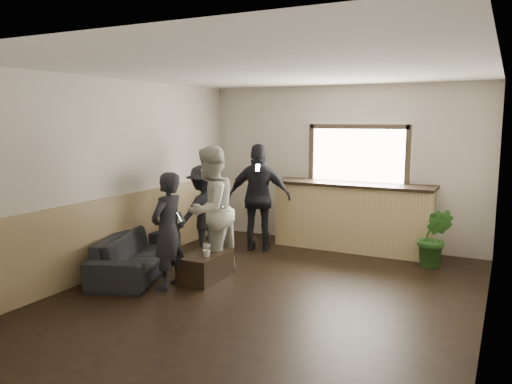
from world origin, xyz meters
The scene contains 12 objects.
ground centered at (0.00, 0.00, 0.00)m, with size 5.00×6.00×0.01m, color black.
room_shell centered at (-0.74, 0.00, 1.47)m, with size 5.01×6.01×2.80m.
bar_counter centered at (0.30, 2.70, 0.64)m, with size 2.70×0.68×2.13m.
sofa centered at (-2.10, -0.03, 0.29)m, with size 1.98×0.77×0.58m, color black.
coffee_table centered at (-1.05, 0.17, 0.18)m, with size 0.46×0.82×0.37m, color black.
cup_a centered at (-1.12, 0.34, 0.42)m, with size 0.13×0.13×0.11m, color silver.
cup_b centered at (-0.95, 0.04, 0.41)m, with size 0.10×0.10×0.09m, color silver.
potted_plant centered at (1.71, 2.21, 0.46)m, with size 0.50×0.40×0.91m, color #2D6623.
person_a centered at (-1.29, -0.35, 0.77)m, with size 0.45×0.57×1.54m.
person_b centered at (-1.15, 0.47, 0.92)m, with size 0.74×0.93×1.84m.
person_c centered at (-1.62, 1.04, 0.75)m, with size 0.91×1.12×1.51m.
person_d centered at (-1.09, 1.92, 0.91)m, with size 1.15×0.79×1.81m.
Camera 1 is at (2.64, -5.50, 2.22)m, focal length 35.00 mm.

